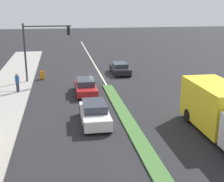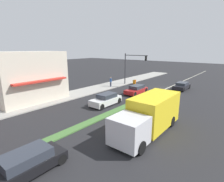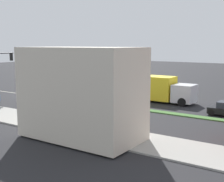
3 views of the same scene
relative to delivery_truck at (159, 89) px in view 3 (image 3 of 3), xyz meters
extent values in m
plane|color=#232326|center=(5.00, 1.97, -1.47)|extent=(160.00, 160.00, 0.00)
cube|color=#9E9B93|center=(14.00, 2.47, -1.41)|extent=(4.00, 73.00, 0.12)
cube|color=beige|center=(5.00, -16.03, -1.46)|extent=(0.16, 60.00, 0.01)
cube|color=beige|center=(15.52, 1.69, 1.72)|extent=(4.34, 8.09, 6.12)
cube|color=red|center=(13.00, 1.69, 1.45)|extent=(0.70, 6.47, 0.20)
cube|color=black|center=(8.35, -14.67, 3.50)|extent=(0.28, 0.24, 0.84)
sphere|color=red|center=(8.35, -14.80, 3.77)|extent=(0.18, 0.18, 0.18)
sphere|color=gold|center=(8.35, -14.80, 3.50)|extent=(0.18, 0.18, 0.18)
sphere|color=green|center=(8.35, -14.80, 3.23)|extent=(0.18, 0.18, 0.18)
cube|color=silver|center=(0.00, 2.95, -0.25)|extent=(2.28, 2.20, 1.90)
cube|color=yellow|center=(0.00, -0.90, 0.10)|extent=(2.40, 5.10, 2.60)
cylinder|color=black|center=(-1.08, 3.15, -1.02)|extent=(0.28, 0.90, 0.90)
cylinder|color=black|center=(1.08, 3.15, -1.02)|extent=(0.28, 0.90, 0.90)
cylinder|color=black|center=(-1.08, -2.15, -1.02)|extent=(0.28, 0.90, 0.90)
cylinder|color=black|center=(1.08, -2.15, -1.02)|extent=(0.28, 0.90, 0.90)
cube|color=silver|center=(7.20, -2.98, -0.93)|extent=(1.73, 4.08, 0.70)
cube|color=#2D333D|center=(7.20, -3.19, -0.34)|extent=(1.47, 2.25, 0.49)
cylinder|color=black|center=(6.43, -1.39, -1.12)|extent=(0.22, 0.69, 0.69)
cylinder|color=black|center=(7.97, -1.39, -1.12)|extent=(0.22, 0.69, 0.69)
cylinder|color=black|center=(6.43, -4.57, -1.12)|extent=(0.22, 0.69, 0.69)
cylinder|color=black|center=(7.97, -4.57, -1.12)|extent=(0.22, 0.69, 0.69)
cylinder|color=black|center=(2.03, 6.94, -1.16)|extent=(0.22, 0.62, 0.62)
cylinder|color=black|center=(3.57, 6.94, -1.16)|extent=(0.22, 0.62, 0.62)
cube|color=#AD1E1E|center=(7.20, -9.88, -0.99)|extent=(1.70, 4.12, 0.57)
cube|color=#2D333D|center=(7.20, -10.09, -0.46)|extent=(1.45, 2.27, 0.48)
cylinder|color=black|center=(6.45, -8.28, -1.11)|extent=(0.22, 0.71, 0.71)
cylinder|color=black|center=(7.95, -8.28, -1.11)|extent=(0.22, 0.71, 0.71)
cylinder|color=black|center=(6.45, -11.48, -1.11)|extent=(0.22, 0.71, 0.71)
cylinder|color=black|center=(7.95, -11.48, -1.11)|extent=(0.22, 0.71, 0.71)
cube|color=black|center=(2.80, -16.95, -0.99)|extent=(1.75, 3.95, 0.59)
cube|color=#2D333D|center=(2.80, -17.15, -0.49)|extent=(1.49, 2.17, 0.41)
cylinder|color=black|center=(2.02, -15.42, -1.13)|extent=(0.22, 0.67, 0.67)
cylinder|color=black|center=(3.58, -15.42, -1.13)|extent=(0.22, 0.67, 0.67)
cylinder|color=black|center=(2.02, -18.49, -1.13)|extent=(0.22, 0.67, 0.67)
cylinder|color=black|center=(3.58, -18.49, -1.13)|extent=(0.22, 0.67, 0.67)
camera|label=1|loc=(9.26, 15.99, 6.24)|focal=50.00mm
camera|label=2|loc=(-5.89, 12.05, 5.13)|focal=28.00mm
camera|label=3|loc=(31.50, 15.02, 4.99)|focal=50.00mm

